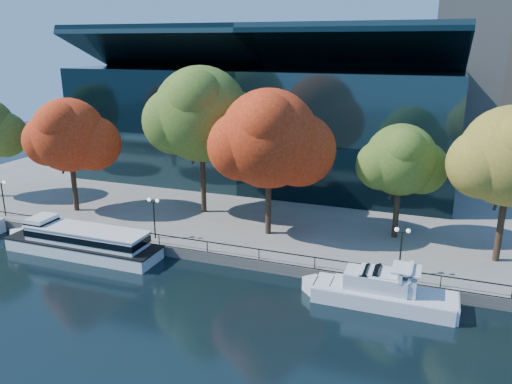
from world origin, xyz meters
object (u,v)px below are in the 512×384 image
at_px(cruiser_far, 387,292).
at_px(tree_2, 203,116).
at_px(tour_boat, 79,240).
at_px(tree_4, 402,162).
at_px(tree_3, 271,141).
at_px(lamp_2, 402,240).
at_px(cruiser_near, 376,292).
at_px(lamp_1, 154,209).
at_px(tree_1, 70,137).
at_px(lamp_0, 2,190).

xyz_separation_m(cruiser_far, tree_2, (-21.20, 12.42, 10.63)).
bearing_deg(tour_boat, tree_4, 23.33).
distance_m(tree_2, tree_4, 21.00).
xyz_separation_m(tour_boat, tree_4, (27.93, 12.05, 7.22)).
relative_size(tree_3, lamp_2, 3.54).
distance_m(tour_boat, tree_4, 31.26).
distance_m(tour_boat, cruiser_near, 27.60).
xyz_separation_m(tour_boat, tree_2, (7.17, 12.53, 10.36)).
distance_m(tree_3, lamp_1, 12.91).
bearing_deg(cruiser_far, tree_4, 92.13).
bearing_deg(tree_3, lamp_2, -20.90).
height_order(tree_2, lamp_1, tree_2).
relative_size(tree_1, tree_4, 1.14).
bearing_deg(tree_1, tree_4, 6.69).
xyz_separation_m(tree_1, lamp_0, (-6.26, -4.19, -5.45)).
xyz_separation_m(cruiser_far, lamp_1, (-22.40, 3.69, 2.88)).
xyz_separation_m(tour_boat, lamp_0, (-12.93, 3.80, 2.62)).
relative_size(cruiser_near, tree_1, 0.92).
relative_size(cruiser_far, tree_1, 0.84).
relative_size(tour_boat, cruiser_far, 1.60).
height_order(tour_boat, lamp_2, lamp_2).
distance_m(tree_2, lamp_1, 11.73).
relative_size(tour_boat, tree_4, 1.52).
height_order(cruiser_near, lamp_0, lamp_0).
bearing_deg(tour_boat, lamp_1, 32.46).
xyz_separation_m(cruiser_far, tree_1, (-35.04, 7.88, 8.34)).
bearing_deg(cruiser_far, lamp_0, 174.90).
bearing_deg(cruiser_far, tree_1, 167.33).
bearing_deg(tree_2, tour_boat, -119.77).
distance_m(tree_1, lamp_2, 36.25).
relative_size(tree_3, tree_4, 1.29).
bearing_deg(tour_boat, cruiser_far, 0.22).
bearing_deg(tree_4, lamp_0, -168.58).
height_order(tree_2, tree_3, tree_2).
relative_size(cruiser_near, tree_2, 0.72).
bearing_deg(tree_1, lamp_1, -18.35).
xyz_separation_m(tree_3, tree_4, (11.85, 3.35, -1.77)).
height_order(tree_1, lamp_0, tree_1).
bearing_deg(tree_3, tree_4, 15.77).
height_order(tour_boat, tree_2, tree_2).
bearing_deg(cruiser_near, lamp_1, 170.03).
relative_size(tree_4, lamp_1, 2.76).
bearing_deg(tree_1, lamp_0, -146.17).
relative_size(tour_boat, lamp_0, 4.19).
height_order(cruiser_far, lamp_2, lamp_2).
xyz_separation_m(cruiser_near, lamp_1, (-21.63, 3.80, 2.94)).
bearing_deg(tree_3, cruiser_far, -34.94).
distance_m(cruiser_far, tree_3, 17.62).
bearing_deg(tree_2, lamp_1, -97.80).
bearing_deg(tree_2, cruiser_far, -30.35).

